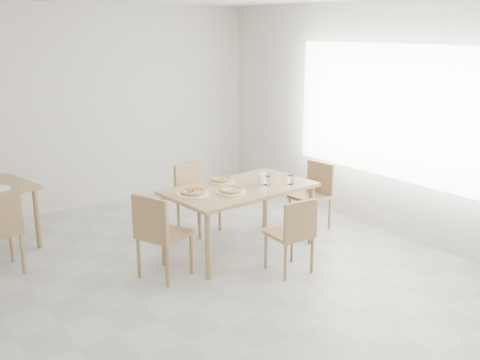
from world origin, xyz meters
TOP-DOWN VIEW (x-y plane):
  - room at (2.98, 0.30)m, footprint 7.28×7.00m
  - main_table at (1.14, 0.91)m, footprint 1.71×1.05m
  - chair_south at (1.21, 0.06)m, footprint 0.43×0.43m
  - chair_north at (1.06, 1.77)m, footprint 0.52×0.52m
  - chair_west at (0.03, 0.76)m, footprint 0.57×0.57m
  - chair_east at (2.34, 0.96)m, footprint 0.46×0.46m
  - plate_margherita at (1.09, 1.20)m, footprint 0.31×0.31m
  - plate_mushroom at (0.92, 0.77)m, footprint 0.32×0.32m
  - plate_pepperoni at (0.56, 0.95)m, footprint 0.35×0.35m
  - pizza_margherita at (1.09, 1.20)m, footprint 0.28×0.28m
  - pizza_mushroom at (0.92, 0.77)m, footprint 0.33×0.33m
  - pizza_pepperoni at (0.56, 0.95)m, footprint 0.36×0.36m
  - tumbler_a at (1.68, 0.67)m, footprint 0.08×0.08m
  - tumbler_b at (1.44, 0.79)m, footprint 0.08×0.08m
  - napkin_holder at (1.40, 0.84)m, footprint 0.13×0.09m
  - fork_a at (1.78, 1.16)m, footprint 0.06×0.18m
  - fork_b at (1.72, 1.08)m, footprint 0.08×0.19m

SIDE VIEW (x-z plane):
  - chair_south at x=1.21m, z-range 0.06..0.88m
  - chair_east at x=2.34m, z-range 0.07..0.91m
  - chair_north at x=1.06m, z-range 0.07..0.93m
  - chair_west at x=0.03m, z-range 0.07..0.97m
  - main_table at x=1.14m, z-range 0.30..1.05m
  - fork_a at x=1.78m, z-range 0.75..0.76m
  - fork_b at x=1.72m, z-range 0.75..0.76m
  - plate_margherita at x=1.09m, z-range 0.75..0.77m
  - plate_mushroom at x=0.92m, z-range 0.75..0.77m
  - plate_pepperoni at x=0.56m, z-range 0.75..0.77m
  - pizza_margherita at x=1.09m, z-range 0.76..0.80m
  - pizza_mushroom at x=0.92m, z-range 0.76..0.80m
  - pizza_pepperoni at x=0.56m, z-range 0.77..0.80m
  - tumbler_a at x=1.68m, z-range 0.75..0.85m
  - tumbler_b at x=1.44m, z-range 0.75..0.85m
  - napkin_holder at x=1.40m, z-range 0.75..0.88m
  - room at x=2.98m, z-range -2.00..5.00m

